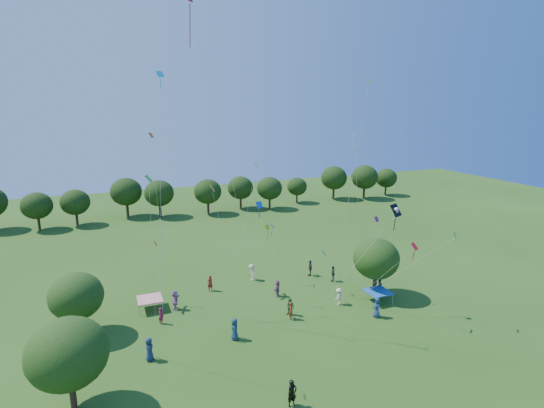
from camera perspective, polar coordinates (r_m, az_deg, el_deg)
The scene contains 39 objects.
near_tree_west at distance 29.94m, azimuth -25.77°, elevation -17.66°, with size 4.85×4.85×6.14m.
near_tree_north at distance 38.60m, azimuth -24.84°, elevation -11.19°, with size 4.29×4.29×5.42m.
near_tree_east at distance 43.01m, azimuth 13.84°, elevation -7.16°, with size 4.50×4.50×5.95m.
treeline at distance 73.73m, azimuth -13.43°, elevation 1.59°, with size 88.01×8.77×6.77m.
tent_red_stripe at distance 41.85m, azimuth -16.12°, elevation -12.17°, with size 2.20×2.20×1.10m.
tent_blue at distance 42.93m, azimuth 14.06°, elevation -11.37°, with size 2.20×2.20×1.10m.
man_in_black at distance 29.31m, azimuth 2.72°, elevation -24.08°, with size 0.68×0.44×1.82m, color black.
crowd_person_0 at distance 35.88m, azimuth -5.06°, elevation -16.41°, with size 0.91×0.49×1.85m, color #1B354E.
crowd_person_1 at distance 44.45m, azimuth -8.35°, elevation -10.48°, with size 0.63×0.40×1.68m, color maroon.
crowd_person_2 at distance 39.37m, azimuth 2.48°, elevation -13.69°, with size 0.80×0.43×1.62m, color #244C20.
crowd_person_3 at distance 41.79m, azimuth 8.98°, elevation -12.16°, with size 1.06×0.48×1.63m, color beige.
crowd_person_4 at distance 46.66m, azimuth 8.19°, elevation -9.24°, with size 1.02×0.47×1.75m, color #493E3A.
crowd_person_5 at distance 41.29m, azimuth -12.88°, elevation -12.47°, with size 1.77×0.63×1.89m, color #AB64A6.
crowd_person_6 at distance 40.12m, azimuth 13.91°, elevation -13.35°, with size 0.92×0.50×1.87m, color navy.
crowd_person_7 at distance 38.78m, azimuth 2.57°, elevation -14.13°, with size 0.61×0.39×1.63m, color maroon.
crowd_person_8 at distance 50.29m, azimuth 13.58°, elevation -7.85°, with size 0.81×0.44×1.65m, color #2B663B.
crowd_person_9 at distance 46.48m, azimuth -2.73°, elevation -9.14°, with size 1.20×0.54×1.84m, color beige.
crowd_person_10 at distance 47.80m, azimuth 5.15°, elevation -8.55°, with size 1.06×0.48×1.80m, color #39302E.
crowd_person_11 at distance 42.85m, azimuth 0.71°, elevation -11.27°, with size 1.57×0.56×1.69m, color #854D75.
crowd_person_12 at distance 34.54m, azimuth -16.17°, elevation -18.25°, with size 0.90×0.49×1.82m, color navy.
crowd_person_13 at distance 39.25m, azimuth -14.72°, elevation -14.33°, with size 0.56×0.36×1.51m, color maroon.
crowd_person_14 at distance 44.63m, azimuth 14.19°, elevation -10.71°, with size 0.80×0.43×1.61m, color #245537.
pirate_kite at distance 38.49m, azimuth 16.21°, elevation -1.00°, with size 6.72×2.07×8.83m.
red_high_kite at distance 33.77m, azimuth -8.81°, elevation 16.58°, with size 5.15×2.66×25.17m.
small_kite_0 at distance 37.53m, azimuth 17.91°, elevation -6.22°, with size 2.17×4.98×6.17m.
small_kite_1 at distance 40.97m, azimuth -15.39°, elevation -5.98°, with size 0.45×1.45×4.99m.
small_kite_2 at distance 37.32m, azimuth -1.03°, elevation -4.84°, with size 2.76×1.33×7.06m.
small_kite_3 at distance 38.61m, azimuth 21.44°, elevation -5.31°, with size 5.18×5.81×7.09m.
small_kite_4 at distance 33.98m, azimuth -2.04°, elevation -2.69°, with size 0.92×2.22×9.89m.
small_kite_5 at distance 41.42m, azimuth 13.65°, elevation -3.34°, with size 0.55×1.61×7.06m.
small_kite_6 at distance 30.96m, azimuth 11.53°, elevation 7.98°, with size 0.64×4.78×19.11m.
small_kite_7 at distance 40.30m, azimuth -14.79°, elevation 10.79°, with size 1.85×2.66×20.23m.
small_kite_8 at distance 37.79m, azimuth -15.41°, elevation 3.18°, with size 0.72×0.67×15.02m.
small_kite_9 at distance 36.72m, azimuth -7.44°, elevation -0.39°, with size 1.89×3.00×10.59m.
small_kite_10 at distance 45.21m, azimuth -2.78°, elevation 2.09°, with size 3.71×2.89×11.20m.
small_kite_11 at distance 28.60m, azimuth -16.01°, elevation -2.01°, with size 0.53×2.56×13.06m.
small_kite_12 at distance 42.70m, azimuth 6.93°, elevation -6.65°, with size 0.83×1.31×3.32m.
small_kite_13 at distance 44.06m, azimuth 0.02°, elevation -3.58°, with size 0.66×1.53×5.28m.
small_kite_14 at distance 45.83m, azimuth 11.14°, elevation 5.42°, with size 0.79×2.39×14.44m.
Camera 1 is at (-12.15, -16.08, 18.74)m, focal length 28.00 mm.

